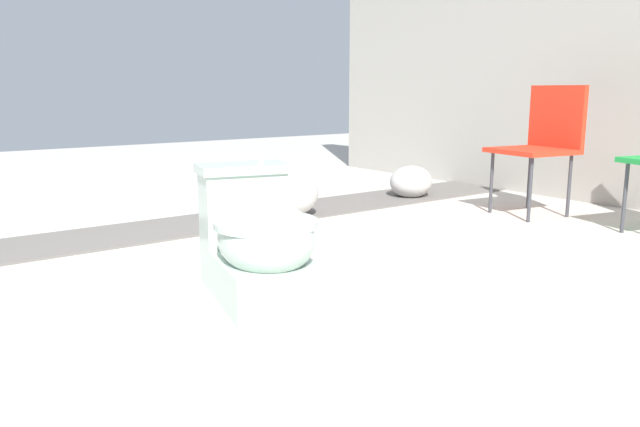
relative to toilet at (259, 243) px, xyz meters
The scene contains 6 objects.
ground_plane 0.25m from the toilet, behind, with size 14.00×14.00×0.00m, color #B7B2A8.
gravel_strip 1.48m from the toilet, 159.28° to the left, with size 0.56×8.00×0.01m, color #605B56.
toilet is the anchor object (origin of this frame).
folding_chair_left 2.41m from the toilet, 98.27° to the left, with size 0.51×0.51×0.83m.
boulder_near 1.58m from the toilet, 142.66° to the left, with size 0.44×0.36×0.33m, color #B7B2AD.
boulder_far 2.50m from the toilet, 121.33° to the left, with size 0.35×0.31×0.24m, color #B7B2AD.
Camera 1 is at (2.14, -1.24, 0.81)m, focal length 35.00 mm.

